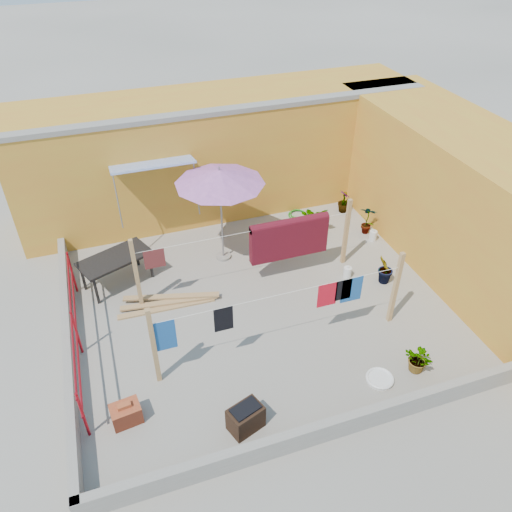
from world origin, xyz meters
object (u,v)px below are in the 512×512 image
at_px(plant_back_a, 312,220).
at_px(white_basin, 380,379).
at_px(brick_stack, 126,413).
at_px(patio_umbrella, 220,177).
at_px(water_jug_b, 347,272).
at_px(green_hose, 298,214).
at_px(brazier, 246,418).
at_px(water_jug_a, 373,236).
at_px(outdoor_table, 115,260).

bearing_deg(plant_back_a, white_basin, -99.49).
distance_m(brick_stack, white_basin, 4.70).
xyz_separation_m(patio_umbrella, plant_back_a, (2.57, 0.30, -1.86)).
xyz_separation_m(water_jug_b, green_hose, (-0.04, 2.96, -0.10)).
distance_m(patio_umbrella, green_hose, 3.62).
distance_m(green_hose, plant_back_a, 1.01).
bearing_deg(brick_stack, plant_back_a, 38.58).
relative_size(brazier, water_jug_a, 2.14).
bearing_deg(outdoor_table, green_hose, 15.28).
xyz_separation_m(patio_umbrella, brick_stack, (-2.93, -4.08, -2.08)).
height_order(water_jug_a, water_jug_b, water_jug_a).
distance_m(brick_stack, water_jug_b, 6.01).
height_order(patio_umbrella, white_basin, patio_umbrella).
bearing_deg(white_basin, green_hose, 82.07).
xyz_separation_m(patio_umbrella, water_jug_a, (3.97, -0.54, -2.13)).
relative_size(water_jug_a, green_hose, 0.58).
relative_size(green_hose, plant_back_a, 0.67).
xyz_separation_m(water_jug_a, plant_back_a, (-1.39, 0.85, 0.27)).
bearing_deg(plant_back_a, outdoor_table, -174.76).
height_order(brick_stack, brazier, brazier).
distance_m(white_basin, water_jug_b, 3.16).
bearing_deg(white_basin, plant_back_a, 80.51).
xyz_separation_m(outdoor_table, green_hose, (5.17, 1.41, -0.65)).
bearing_deg(water_jug_a, patio_umbrella, 172.22).
relative_size(brazier, water_jug_b, 2.21).
distance_m(white_basin, green_hose, 6.05).
bearing_deg(water_jug_a, outdoor_table, 176.78).
height_order(brick_stack, white_basin, brick_stack).
bearing_deg(white_basin, outdoor_table, 133.44).
bearing_deg(outdoor_table, brazier, -71.12).
relative_size(outdoor_table, brazier, 2.64).
xyz_separation_m(white_basin, plant_back_a, (0.85, 5.06, 0.36)).
bearing_deg(plant_back_a, patio_umbrella, -173.27).
bearing_deg(patio_umbrella, brick_stack, -125.62).
bearing_deg(water_jug_a, green_hose, 128.21).
bearing_deg(brazier, white_basin, 2.90).
bearing_deg(outdoor_table, patio_umbrella, 3.77).
bearing_deg(brick_stack, patio_umbrella, 54.38).
height_order(patio_umbrella, green_hose, patio_umbrella).
bearing_deg(patio_umbrella, white_basin, -70.02).
distance_m(water_jug_b, green_hose, 2.96).
height_order(patio_umbrella, brazier, patio_umbrella).
height_order(brazier, white_basin, brazier).
height_order(outdoor_table, white_basin, outdoor_table).
relative_size(outdoor_table, white_basin, 3.35).
xyz_separation_m(brazier, green_hose, (3.56, 6.13, -0.22)).
bearing_deg(white_basin, water_jug_b, 73.89).
height_order(outdoor_table, water_jug_b, outdoor_table).
xyz_separation_m(brick_stack, white_basin, (4.65, -0.67, -0.14)).
distance_m(water_jug_a, water_jug_b, 1.80).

